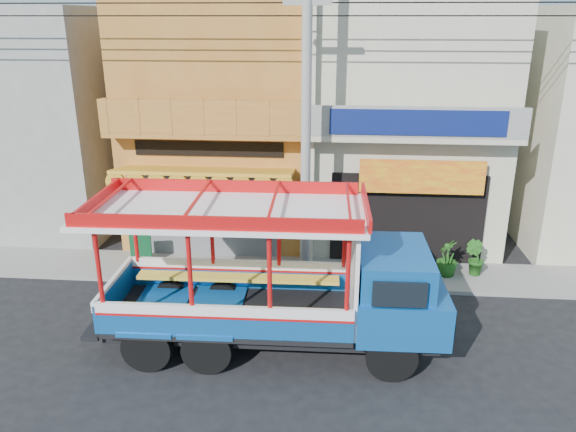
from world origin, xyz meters
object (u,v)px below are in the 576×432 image
object	(u,v)px
utility_pole	(312,109)
songthaew_truck	(296,279)
potted_plant_b	(475,258)
potted_plant_a	(371,256)
green_sign	(141,251)
potted_plant_c	(447,258)

from	to	relation	value
utility_pole	songthaew_truck	size ratio (longest dim) A/B	3.54
utility_pole	potted_plant_b	world-z (taller)	utility_pole
utility_pole	potted_plant_a	bearing A→B (deg)	22.92
songthaew_truck	potted_plant_b	bearing A→B (deg)	40.05
utility_pole	green_sign	world-z (taller)	utility_pole
songthaew_truck	potted_plant_c	bearing A→B (deg)	44.13
potted_plant_b	potted_plant_c	world-z (taller)	potted_plant_c
potted_plant_a	utility_pole	bearing A→B (deg)	-178.21
songthaew_truck	green_sign	xyz separation A→B (m)	(-5.03, 4.07, -1.23)
potted_plant_a	potted_plant_b	xyz separation A→B (m)	(3.02, 0.14, 0.00)
potted_plant_a	potted_plant_b	world-z (taller)	potted_plant_b
songthaew_truck	potted_plant_b	distance (m)	6.57
utility_pole	potted_plant_a	distance (m)	4.80
potted_plant_b	utility_pole	bearing A→B (deg)	57.23
potted_plant_a	potted_plant_c	xyz separation A→B (m)	(2.20, -0.01, 0.04)
utility_pole	songthaew_truck	xyz separation A→B (m)	(-0.17, -3.28, -3.27)
green_sign	potted_plant_a	xyz separation A→B (m)	(6.96, -0.05, 0.10)
potted_plant_a	potted_plant_c	world-z (taller)	potted_plant_c
utility_pole	potted_plant_a	world-z (taller)	utility_pole
utility_pole	songthaew_truck	distance (m)	4.63
utility_pole	songthaew_truck	bearing A→B (deg)	-92.98
songthaew_truck	potted_plant_c	size ratio (longest dim) A/B	7.23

